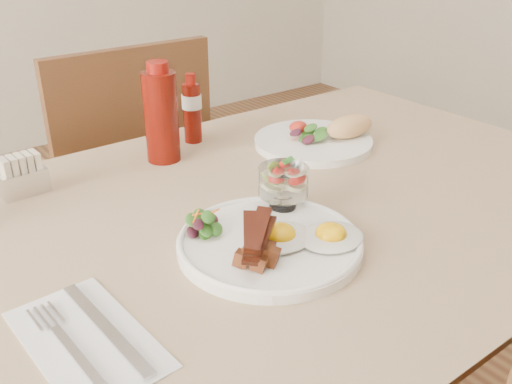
{
  "coord_description": "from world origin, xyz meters",
  "views": [
    {
      "loc": [
        -0.57,
        -0.68,
        1.21
      ],
      "look_at": [
        -0.08,
        -0.05,
        0.82
      ],
      "focal_mm": 40.0,
      "sensor_mm": 36.0,
      "label": 1
    }
  ],
  "objects_px": {
    "second_plate": "(322,137)",
    "main_plate": "(270,244)",
    "fruit_cup": "(283,181)",
    "sugar_caddy": "(23,177)",
    "ketchup_bottle": "(161,115)",
    "hot_sauce_bottle": "(192,109)",
    "chair_far": "(124,188)",
    "table": "(277,247)"
  },
  "relations": [
    {
      "from": "fruit_cup",
      "to": "main_plate",
      "type": "bearing_deg",
      "value": -140.21
    },
    {
      "from": "fruit_cup",
      "to": "ketchup_bottle",
      "type": "bearing_deg",
      "value": 96.88
    },
    {
      "from": "hot_sauce_bottle",
      "to": "sugar_caddy",
      "type": "bearing_deg",
      "value": -174.3
    },
    {
      "from": "second_plate",
      "to": "sugar_caddy",
      "type": "relative_size",
      "value": 3.17
    },
    {
      "from": "fruit_cup",
      "to": "sugar_caddy",
      "type": "height_order",
      "value": "fruit_cup"
    },
    {
      "from": "fruit_cup",
      "to": "second_plate",
      "type": "bearing_deg",
      "value": 35.65
    },
    {
      "from": "hot_sauce_bottle",
      "to": "sugar_caddy",
      "type": "relative_size",
      "value": 1.82
    },
    {
      "from": "fruit_cup",
      "to": "sugar_caddy",
      "type": "relative_size",
      "value": 1.01
    },
    {
      "from": "second_plate",
      "to": "ketchup_bottle",
      "type": "xyz_separation_m",
      "value": [
        -0.31,
        0.14,
        0.08
      ]
    },
    {
      "from": "table",
      "to": "ketchup_bottle",
      "type": "xyz_separation_m",
      "value": [
        -0.06,
        0.29,
        0.18
      ]
    },
    {
      "from": "ketchup_bottle",
      "to": "main_plate",
      "type": "bearing_deg",
      "value": -96.19
    },
    {
      "from": "main_plate",
      "to": "ketchup_bottle",
      "type": "distance_m",
      "value": 0.41
    },
    {
      "from": "ketchup_bottle",
      "to": "hot_sauce_bottle",
      "type": "relative_size",
      "value": 1.33
    },
    {
      "from": "fruit_cup",
      "to": "second_plate",
      "type": "relative_size",
      "value": 0.32
    },
    {
      "from": "chair_far",
      "to": "main_plate",
      "type": "xyz_separation_m",
      "value": [
        -0.1,
        -0.77,
        0.24
      ]
    },
    {
      "from": "chair_far",
      "to": "ketchup_bottle",
      "type": "height_order",
      "value": "ketchup_bottle"
    },
    {
      "from": "main_plate",
      "to": "second_plate",
      "type": "xyz_separation_m",
      "value": [
        0.36,
        0.27,
        0.01
      ]
    },
    {
      "from": "second_plate",
      "to": "table",
      "type": "bearing_deg",
      "value": -148.04
    },
    {
      "from": "fruit_cup",
      "to": "ketchup_bottle",
      "type": "relative_size",
      "value": 0.42
    },
    {
      "from": "table",
      "to": "sugar_caddy",
      "type": "distance_m",
      "value": 0.47
    },
    {
      "from": "second_plate",
      "to": "chair_far",
      "type": "bearing_deg",
      "value": 116.75
    },
    {
      "from": "main_plate",
      "to": "chair_far",
      "type": "bearing_deg",
      "value": 82.39
    },
    {
      "from": "fruit_cup",
      "to": "ketchup_bottle",
      "type": "height_order",
      "value": "ketchup_bottle"
    },
    {
      "from": "hot_sauce_bottle",
      "to": "sugar_caddy",
      "type": "height_order",
      "value": "hot_sauce_bottle"
    },
    {
      "from": "table",
      "to": "fruit_cup",
      "type": "height_order",
      "value": "fruit_cup"
    },
    {
      "from": "second_plate",
      "to": "hot_sauce_bottle",
      "type": "distance_m",
      "value": 0.29
    },
    {
      "from": "chair_far",
      "to": "ketchup_bottle",
      "type": "distance_m",
      "value": 0.49
    },
    {
      "from": "second_plate",
      "to": "ketchup_bottle",
      "type": "distance_m",
      "value": 0.35
    },
    {
      "from": "table",
      "to": "ketchup_bottle",
      "type": "distance_m",
      "value": 0.35
    },
    {
      "from": "table",
      "to": "main_plate",
      "type": "distance_m",
      "value": 0.18
    },
    {
      "from": "main_plate",
      "to": "fruit_cup",
      "type": "relative_size",
      "value": 3.32
    },
    {
      "from": "fruit_cup",
      "to": "chair_far",
      "type": "bearing_deg",
      "value": 88.41
    },
    {
      "from": "chair_far",
      "to": "fruit_cup",
      "type": "relative_size",
      "value": 11.02
    },
    {
      "from": "sugar_caddy",
      "to": "fruit_cup",
      "type": "bearing_deg",
      "value": -50.32
    },
    {
      "from": "sugar_caddy",
      "to": "table",
      "type": "bearing_deg",
      "value": -45.33
    },
    {
      "from": "sugar_caddy",
      "to": "second_plate",
      "type": "bearing_deg",
      "value": -17.04
    },
    {
      "from": "second_plate",
      "to": "main_plate",
      "type": "bearing_deg",
      "value": -143.34
    },
    {
      "from": "table",
      "to": "sugar_caddy",
      "type": "bearing_deg",
      "value": 137.52
    },
    {
      "from": "table",
      "to": "ketchup_bottle",
      "type": "height_order",
      "value": "ketchup_bottle"
    },
    {
      "from": "fruit_cup",
      "to": "sugar_caddy",
      "type": "xyz_separation_m",
      "value": [
        -0.32,
        0.35,
        -0.03
      ]
    },
    {
      "from": "fruit_cup",
      "to": "table",
      "type": "bearing_deg",
      "value": 62.74
    },
    {
      "from": "main_plate",
      "to": "sugar_caddy",
      "type": "bearing_deg",
      "value": 119.34
    }
  ]
}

